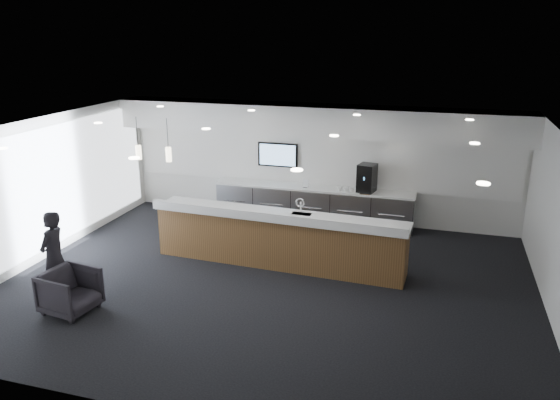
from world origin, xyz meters
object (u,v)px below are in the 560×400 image
(armchair, at_px, (70,291))
(service_counter, at_px, (278,238))
(lounge_guest, at_px, (54,256))
(coffee_machine, at_px, (367,178))

(armchair, bearing_deg, service_counter, -36.10)
(service_counter, xyz_separation_m, lounge_guest, (-3.44, -2.60, 0.26))
(service_counter, distance_m, armchair, 4.14)
(coffee_machine, relative_size, lounge_guest, 0.41)
(coffee_machine, height_order, lounge_guest, lounge_guest)
(service_counter, relative_size, armchair, 6.39)
(service_counter, xyz_separation_m, coffee_machine, (1.43, 2.69, 0.71))
(coffee_machine, xyz_separation_m, lounge_guest, (-4.87, -5.28, -0.46))
(coffee_machine, distance_m, armchair, 7.16)
(service_counter, xyz_separation_m, armchair, (-2.88, -2.96, -0.19))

